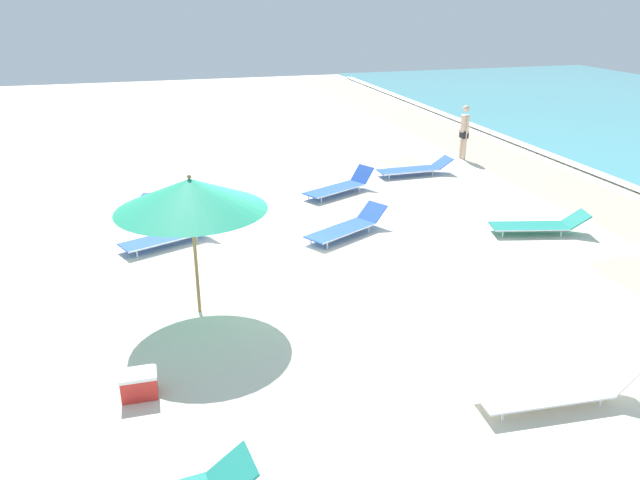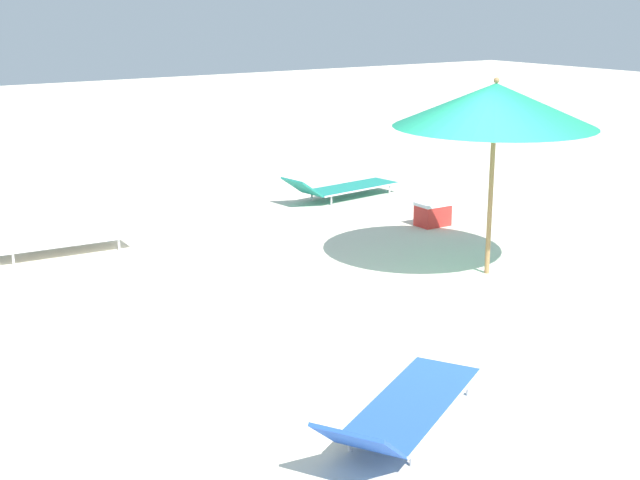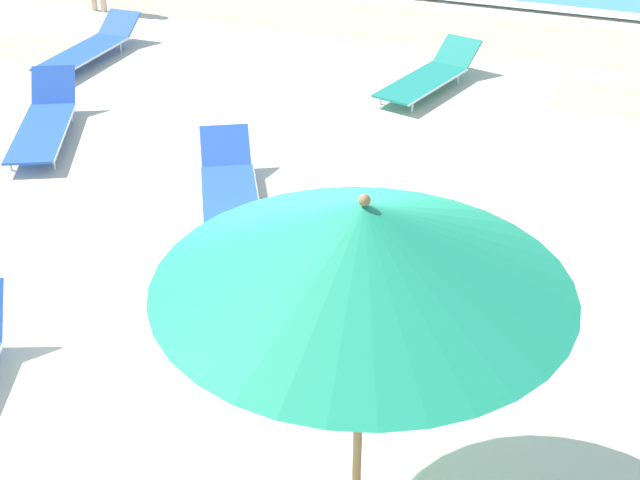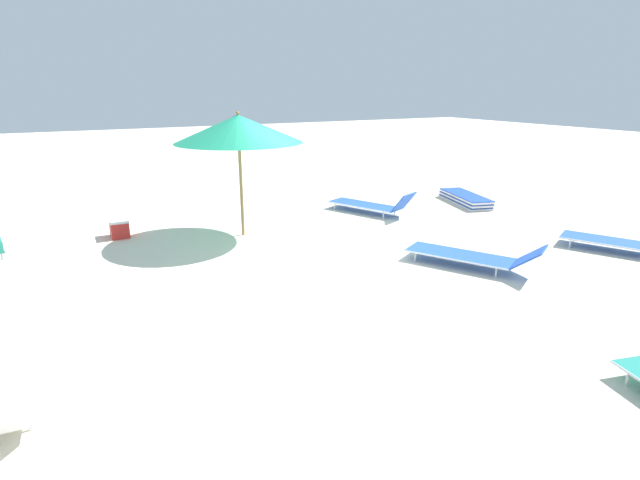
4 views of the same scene
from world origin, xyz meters
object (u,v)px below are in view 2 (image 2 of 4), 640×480
object	(u,v)px
beach_umbrella	(495,106)
cooler_box	(433,214)
sun_lounger_mid_beach_solo	(341,187)
sun_lounger_beside_umbrella	(403,410)
sun_lounger_near_water_left	(45,240)

from	to	relation	value
beach_umbrella	cooler_box	world-z (taller)	beach_umbrella
beach_umbrella	sun_lounger_mid_beach_solo	world-z (taller)	beach_umbrella
cooler_box	sun_lounger_mid_beach_solo	bearing A→B (deg)	-87.33
beach_umbrella	sun_lounger_beside_umbrella	size ratio (longest dim) A/B	1.12
sun_lounger_mid_beach_solo	cooler_box	size ratio (longest dim) A/B	4.56
sun_lounger_beside_umbrella	sun_lounger_near_water_left	world-z (taller)	sun_lounger_near_water_left
cooler_box	beach_umbrella	bearing A→B (deg)	65.99
beach_umbrella	sun_lounger_mid_beach_solo	distance (m)	5.05
sun_lounger_beside_umbrella	cooler_box	size ratio (longest dim) A/B	4.39
sun_lounger_beside_umbrella	sun_lounger_mid_beach_solo	xyz separation A→B (m)	(7.32, -4.60, -0.00)
sun_lounger_mid_beach_solo	beach_umbrella	bearing A→B (deg)	161.15
sun_lounger_mid_beach_solo	cooler_box	distance (m)	2.32
sun_lounger_beside_umbrella	sun_lounger_near_water_left	xyz separation A→B (m)	(6.70, 0.76, 0.01)
sun_lounger_near_water_left	cooler_box	bearing A→B (deg)	-103.45
beach_umbrella	sun_lounger_mid_beach_solo	bearing A→B (deg)	-12.09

